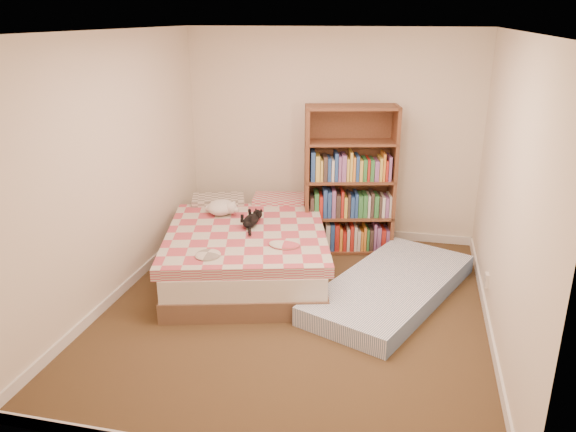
% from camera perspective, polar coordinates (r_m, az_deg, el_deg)
% --- Properties ---
extents(room, '(3.51, 4.01, 2.51)m').
position_cam_1_polar(room, '(4.91, 0.78, 2.89)').
color(room, '#422F1C').
rests_on(room, ground).
extents(bed, '(2.05, 2.52, 0.59)m').
position_cam_1_polar(bed, '(6.05, -4.08, -3.19)').
color(bed, brown).
rests_on(bed, room).
extents(bookshelf, '(1.10, 0.58, 1.70)m').
position_cam_1_polar(bookshelf, '(6.50, 6.24, 1.58)').
color(bookshelf, '#55341D').
rests_on(bookshelf, room).
extents(floor_mattress, '(1.66, 2.25, 0.18)m').
position_cam_1_polar(floor_mattress, '(5.65, 10.45, -7.18)').
color(floor_mattress, '#6782AC').
rests_on(floor_mattress, room).
extents(black_cat, '(0.21, 0.56, 0.13)m').
position_cam_1_polar(black_cat, '(5.93, -3.71, -0.37)').
color(black_cat, black).
rests_on(black_cat, bed).
extents(white_dog, '(0.42, 0.44, 0.16)m').
position_cam_1_polar(white_dog, '(6.25, -6.78, 0.86)').
color(white_dog, silver).
rests_on(white_dog, bed).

